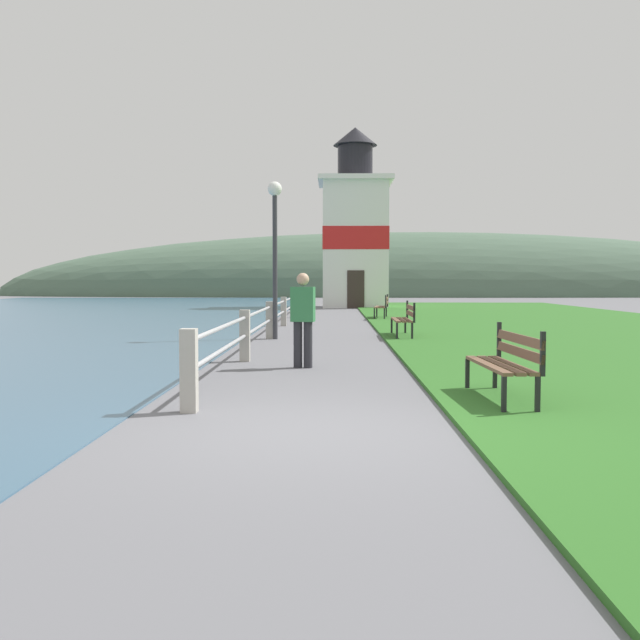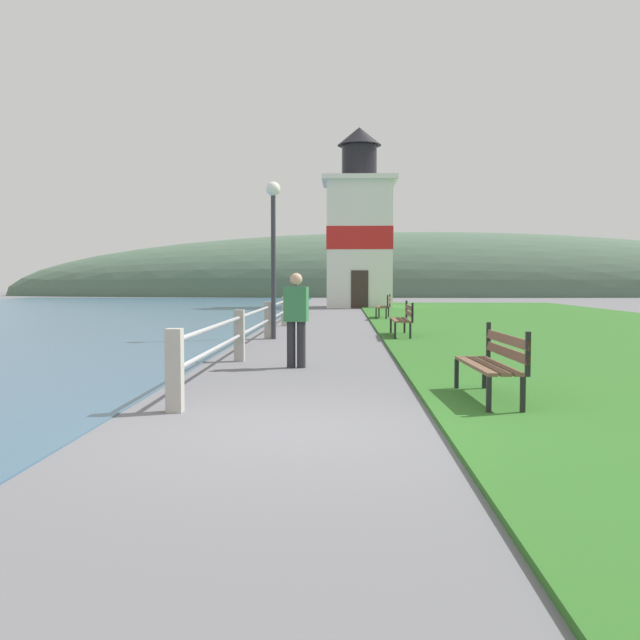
% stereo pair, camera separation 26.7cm
% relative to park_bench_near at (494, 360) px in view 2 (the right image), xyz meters
% --- Properties ---
extents(ground_plane, '(160.00, 160.00, 0.00)m').
position_rel_park_bench_near_xyz_m(ground_plane, '(-2.34, -1.65, -0.54)').
color(ground_plane, slate).
extents(grass_verge, '(12.00, 46.28, 0.06)m').
position_rel_park_bench_near_xyz_m(grass_verge, '(5.15, 13.78, -0.51)').
color(grass_verge, '#2D6623').
rests_on(grass_verge, ground_plane).
extents(seawall_railing, '(0.18, 25.41, 0.95)m').
position_rel_park_bench_near_xyz_m(seawall_railing, '(-3.73, 11.97, 0.02)').
color(seawall_railing, '#A8A399').
rests_on(seawall_railing, ground_plane).
extents(park_bench_near, '(0.55, 1.79, 0.94)m').
position_rel_park_bench_near_xyz_m(park_bench_near, '(0.00, 0.00, 0.00)').
color(park_bench_near, brown).
rests_on(park_bench_near, ground_plane).
extents(park_bench_midway, '(0.49, 1.95, 0.94)m').
position_rel_park_bench_near_xyz_m(park_bench_midway, '(-0.26, 9.78, 0.00)').
color(park_bench_midway, brown).
rests_on(park_bench_midway, ground_plane).
extents(park_bench_far, '(0.66, 1.71, 0.94)m').
position_rel_park_bench_near_xyz_m(park_bench_far, '(-0.23, 18.52, -0.00)').
color(park_bench_far, brown).
rests_on(park_bench_far, ground_plane).
extents(lighthouse, '(3.98, 3.98, 9.77)m').
position_rel_park_bench_near_xyz_m(lighthouse, '(-0.95, 30.54, 3.56)').
color(lighthouse, white).
rests_on(lighthouse, ground_plane).
extents(person_strolling, '(0.42, 0.28, 1.62)m').
position_rel_park_bench_near_xyz_m(person_strolling, '(-2.62, 3.48, 0.34)').
color(person_strolling, '#28282D').
rests_on(person_strolling, ground_plane).
extents(lamp_post, '(0.36, 0.36, 3.96)m').
position_rel_park_bench_near_xyz_m(lamp_post, '(-3.58, 9.35, 2.20)').
color(lamp_post, '#333338').
rests_on(lamp_post, ground_plane).
extents(distant_hillside, '(80.00, 16.00, 12.00)m').
position_rel_park_bench_near_xyz_m(distant_hillside, '(5.66, 59.21, -0.54)').
color(distant_hillside, '#4C6651').
rests_on(distant_hillside, ground_plane).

